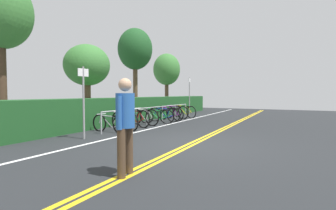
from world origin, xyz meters
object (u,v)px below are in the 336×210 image
Objects in this scene: bike_rack at (155,111)px; sign_post_far at (189,93)px; bicycle_4 at (157,116)px; bicycle_6 at (170,114)px; bicycle_0 at (109,123)px; bicycle_7 at (176,112)px; sign_post_near at (83,96)px; tree_near_left at (0,14)px; bicycle_5 at (164,114)px; tree_extra at (167,70)px; tree_far_right at (135,50)px; bicycle_3 at (144,117)px; bicycle_1 at (125,121)px; tree_mid at (87,66)px; bicycle_8 at (184,112)px; pedestrian at (125,120)px; bicycle_2 at (134,118)px.

bike_rack is 4.49m from sign_post_far.
bicycle_6 is at bearing 3.91° from bicycle_4.
bicycle_7 is (5.74, 0.05, 0.04)m from bicycle_0.
sign_post_near is 4.64m from tree_near_left.
bicycle_0 is at bearing 178.54° from bicycle_5.
sign_post_far is 0.44× the size of tree_near_left.
tree_far_right is at bearing -178.15° from tree_extra.
bicycle_3 is 1.05× the size of bicycle_4.
bike_rack is 2.47m from bicycle_7.
tree_near_left is (-4.19, 3.34, 3.88)m from bicycle_3.
bicycle_6 is (1.63, 0.11, -0.00)m from bicycle_4.
bicycle_1 is at bearing 179.97° from sign_post_far.
tree_near_left is at bearing 164.30° from tree_mid.
bike_rack is at bearing 177.61° from bicycle_8.
tree_extra is (10.02, 3.29, 2.99)m from bicycle_1.
bicycle_5 is 8.23m from tree_extra.
bicycle_8 is 10.77m from pedestrian.
sign_post_far is (5.29, -0.06, 1.09)m from bicycle_3.
bike_rack is at bearing 62.81° from bicycle_4.
tree_far_right is (6.28, 3.15, 3.86)m from bicycle_0.
bicycle_2 is 3.33m from tree_mid.
tree_far_right is at bearing 33.50° from pedestrian.
tree_extra is (12.38, 3.51, 1.97)m from sign_post_near.
bicycle_4 is 0.68× the size of sign_post_far.
bike_rack reaches higher than bicycle_8.
tree_far_right is (7.72, 3.36, 2.84)m from sign_post_near.
bicycle_7 is at bearing -24.00° from tree_near_left.
bike_rack is 4.15× the size of bicycle_2.
sign_post_far reaches higher than bicycle_1.
pedestrian is 0.30× the size of tree_far_right.
tree_far_right reaches higher than bicycle_2.
bicycle_7 is 5.45m from tree_mid.
pedestrian reaches higher than bicycle_3.
bicycle_0 is 11.81m from tree_extra.
bicycle_1 is 10.96m from tree_extra.
bicycle_6 is at bearing 176.38° from bicycle_8.
bicycle_5 is at bearing 23.41° from pedestrian.
pedestrian is (-6.13, -3.53, 0.59)m from bicycle_3.
sign_post_far is at bearing 1.67° from bicycle_5.
bicycle_8 is 0.48× the size of tree_mid.
bicycle_3 is 0.99× the size of bicycle_5.
bicycle_7 is (0.90, 0.10, 0.03)m from bicycle_6.
bicycle_7 is at bearing 164.97° from bicycle_8.
bicycle_3 is 1.66m from bicycle_5.
bicycle_2 is at bearing 33.27° from pedestrian.
sign_post_near is at bearing -174.46° from bicycle_2.
bicycle_4 is 0.96× the size of bicycle_8.
sign_post_near reaches higher than bicycle_6.
bike_rack is 1.58m from bicycle_2.
pedestrian is 7.86m from tree_near_left.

